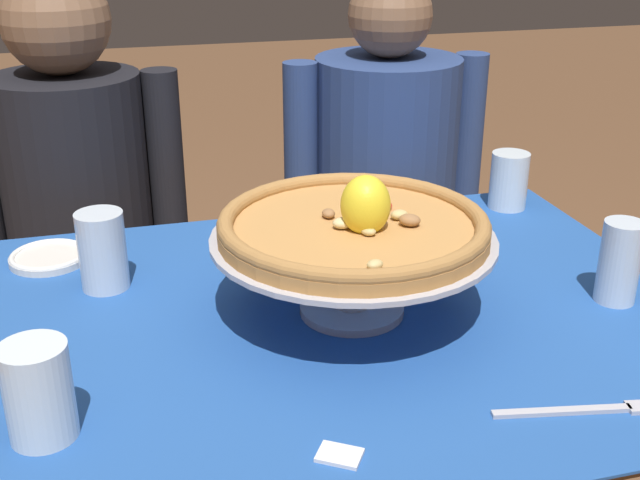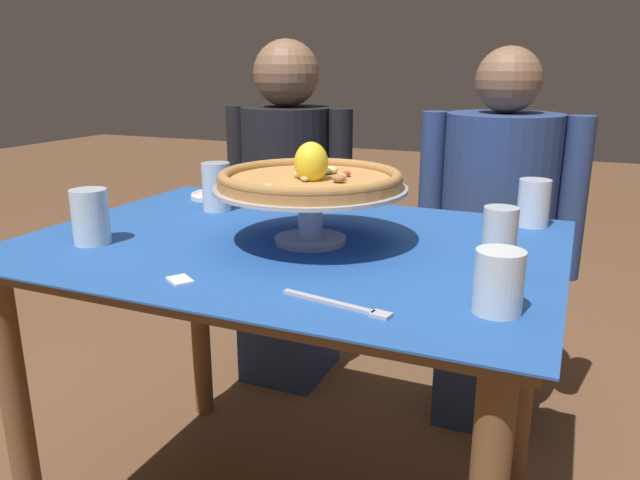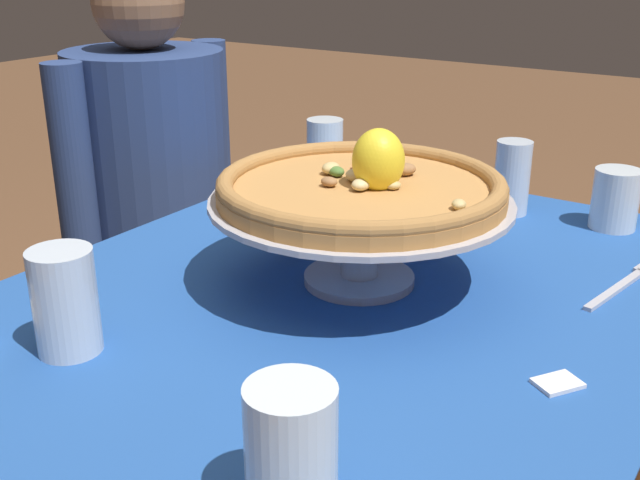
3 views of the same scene
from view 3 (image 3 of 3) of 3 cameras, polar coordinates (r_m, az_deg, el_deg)
dining_table at (r=1.13m, az=1.43°, el=-9.59°), size 1.18×0.87×0.76m
pizza_stand at (r=1.07m, az=3.22°, el=1.52°), size 0.42×0.42×0.13m
pizza at (r=1.06m, az=3.34°, el=4.04°), size 0.40×0.40×0.10m
water_glass_front_right at (r=1.40m, az=20.99°, el=2.57°), size 0.08×0.08×0.10m
water_glass_back_right at (r=1.62m, az=0.36°, el=6.66°), size 0.08×0.08×0.11m
water_glass_front_left at (r=0.67m, az=-2.15°, el=-15.89°), size 0.08×0.08×0.12m
water_glass_back_left at (r=0.95m, az=-18.30°, el=-4.77°), size 0.08×0.08×0.13m
water_glass_side_right at (r=1.41m, az=14.00°, el=4.22°), size 0.06×0.06×0.13m
dinner_fork at (r=1.18m, az=21.59°, el=-3.03°), size 0.20×0.05×0.01m
sugar_packet at (r=0.90m, az=17.18°, el=-10.09°), size 0.06×0.06×0.00m
diner_right at (r=1.83m, az=-11.97°, el=0.39°), size 0.51×0.35×1.20m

